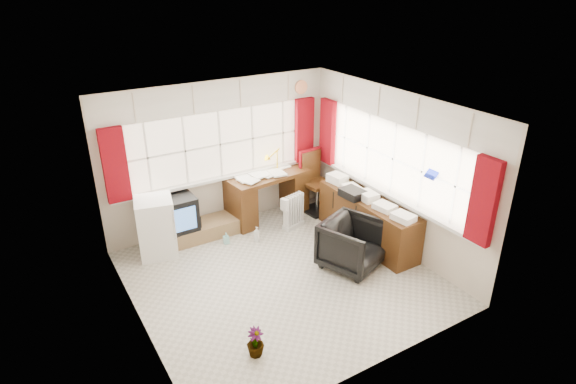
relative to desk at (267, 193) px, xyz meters
The scene contains 20 objects.
ground 2.01m from the desk, 112.75° to the right, with size 4.00×4.00×0.00m, color beige.
room_walls 2.21m from the desk, 112.75° to the right, with size 4.00×4.00×4.00m.
window_back 0.91m from the desk, 169.21° to the left, with size 3.70×0.12×3.60m.
window_right 2.21m from the desk, 56.55° to the right, with size 0.12×3.70×3.60m.
curtains 1.33m from the desk, 78.99° to the right, with size 3.83×3.83×1.15m.
overhead_cabinets 1.98m from the desk, 74.64° to the right, with size 3.98×3.98×0.48m.
desk is the anchor object (origin of this frame).
desk_lamp 0.70m from the desk, ahead, with size 0.15×0.13×0.41m.
task_chair 0.90m from the desk, 12.10° to the right, with size 0.53×0.56×1.15m.
office_chair 2.10m from the desk, 82.00° to the right, with size 0.80×0.82×0.75m, color black.
radiator 0.67m from the desk, 72.34° to the right, with size 0.43×0.27×0.61m.
credenza 1.87m from the desk, 58.67° to the right, with size 0.50×2.00×0.85m.
file_tray 1.65m from the desk, 60.07° to the right, with size 0.30×0.38×0.13m, color black.
tv_bench 1.35m from the desk, behind, with size 1.40×0.50×0.25m, color #8D6646.
crt_tv 1.69m from the desk, behind, with size 0.62×0.59×0.56m.
hifi_stack 1.64m from the desk, behind, with size 0.61×0.46×0.39m.
mini_fridge 2.07m from the desk, behind, with size 0.66×0.67×0.94m.
spray_bottle_a 0.96m from the desk, 129.64° to the right, with size 0.10×0.10×0.26m, color silver.
spray_bottle_b 1.20m from the desk, 154.25° to the right, with size 0.09×0.09×0.19m, color #8CD1CB.
flower_vase 3.47m from the desk, 121.15° to the right, with size 0.20×0.20×0.36m, color black.
Camera 1 is at (-2.93, -5.00, 4.05)m, focal length 30.00 mm.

